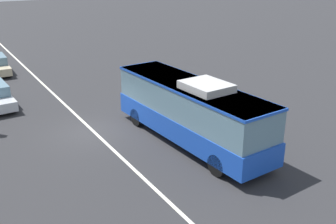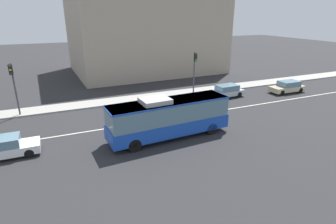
{
  "view_description": "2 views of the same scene",
  "coord_description": "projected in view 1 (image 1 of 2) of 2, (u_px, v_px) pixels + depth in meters",
  "views": [
    {
      "loc": [
        -18.92,
        6.76,
        8.72
      ],
      "look_at": [
        -3.77,
        -2.47,
        1.89
      ],
      "focal_mm": 42.1,
      "sensor_mm": 36.0,
      "label": 1
    },
    {
      "loc": [
        -11.99,
        -22.43,
        9.6
      ],
      "look_at": [
        -3.98,
        -3.96,
        2.27
      ],
      "focal_mm": 29.26,
      "sensor_mm": 36.0,
      "label": 2
    }
  ],
  "objects": [
    {
      "name": "ground_plane",
      "position": [
        94.0,
        131.0,
        21.49
      ],
      "size": [
        160.0,
        160.0,
        0.0
      ],
      "primitive_type": "plane",
      "color": "#28282B"
    },
    {
      "name": "lane_centre_line",
      "position": [
        93.0,
        131.0,
        21.49
      ],
      "size": [
        76.0,
        0.16,
        0.01
      ],
      "primitive_type": "cube",
      "color": "silver",
      "rests_on": "ground_plane"
    },
    {
      "name": "transit_bus",
      "position": [
        190.0,
        109.0,
        19.63
      ],
      "size": [
        10.13,
        3.09,
        3.46
      ],
      "rotation": [
        0.0,
        0.0,
        0.06
      ],
      "color": "#1947B7",
      "rests_on": "ground_plane"
    }
  ]
}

